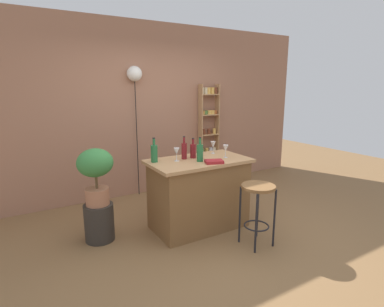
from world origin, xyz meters
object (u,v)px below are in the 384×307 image
Objects in this scene: wine_glass_left at (226,149)px; bottle_olive_oil at (200,152)px; wine_glass_right at (177,152)px; bottle_wine_red at (184,150)px; wine_glass_center at (213,145)px; potted_plant at (96,170)px; bar_stool at (258,200)px; cookbook at (214,162)px; bottle_soda_blue at (193,150)px; plant_stool at (99,222)px; pendant_globe_light at (134,75)px; spice_shelf at (209,131)px; bottle_sauce_amber at (154,153)px.

bottle_olive_oil is at bearing -179.22° from wine_glass_left.
bottle_wine_red is at bearing 21.62° from wine_glass_right.
wine_glass_left is 1.00× the size of wine_glass_center.
wine_glass_right is at bearing 166.33° from wine_glass_left.
bottle_olive_oil is at bearing -143.57° from wine_glass_center.
wine_glass_right is (0.92, -0.23, 0.16)m from potted_plant.
bar_stool is at bearing -92.44° from wine_glass_left.
bottle_wine_red reaches higher than cookbook.
bottle_soda_blue is 0.89× the size of bottle_wine_red.
wine_glass_center is at bearing -3.43° from plant_stool.
bottle_olive_oil is 0.39m from wine_glass_left.
wine_glass_center is 0.08× the size of pendant_globe_light.
wine_glass_left is at bearing -117.01° from spice_shelf.
spice_shelf reaches higher than bar_stool.
spice_shelf is 2.07m from cookbook.
bottle_soda_blue is at bearing -130.16° from spice_shelf.
bottle_wine_red is 1.71m from pendant_globe_light.
pendant_globe_light reaches higher than wine_glass_left.
wine_glass_left is 0.29m from wine_glass_center.
spice_shelf is 7.13× the size of bottle_soda_blue.
bottle_wine_red is at bearing 118.25° from bar_stool.
wine_glass_left is at bearing -90.79° from wine_glass_center.
bottle_wine_red is at bearing 115.34° from bottle_olive_oil.
pendant_globe_light reaches higher than bottle_sauce_amber.
bottle_sauce_amber is (-1.69, -1.34, 0.03)m from spice_shelf.
spice_shelf reaches higher than cookbook.
bottle_sauce_amber is (-0.85, 0.90, 0.47)m from bar_stool.
cookbook is (-0.26, 0.49, 0.37)m from bar_stool.
potted_plant is at bearing 171.14° from bottle_soda_blue.
bottle_sauce_amber is 1.69m from pendant_globe_light.
bottle_olive_oil is at bearing -126.97° from spice_shelf.
bottle_soda_blue is (-1.18, -1.39, 0.01)m from spice_shelf.
spice_shelf is at bearing 49.84° from bottle_soda_blue.
spice_shelf reaches higher than wine_glass_center.
bar_stool is at bearing -110.47° from spice_shelf.
bottle_soda_blue is at bearing -5.36° from bottle_wine_red.
bottle_wine_red is at bearing 138.87° from cookbook.
plant_stool is 1.50× the size of bottle_sauce_amber.
cookbook is at bearing -80.80° from pendant_globe_light.
potted_plant is 0.32× the size of pendant_globe_light.
bottle_sauce_amber is 1.82× the size of wine_glass_right.
bottle_sauce_amber is at bearing 159.33° from wine_glass_right.
bottle_soda_blue is (1.18, -0.18, 0.14)m from potted_plant.
bottle_sauce_amber and bottle_olive_oil have the same top height.
wine_glass_right reaches higher than cookbook.
wine_glass_left is at bearing -13.73° from potted_plant.
bottle_sauce_amber is at bearing -102.45° from pendant_globe_light.
potted_plant is (0.00, 0.00, 0.63)m from plant_stool.
bottle_wine_red reaches higher than wine_glass_right.
plant_stool is 1.04m from bottle_sauce_amber.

